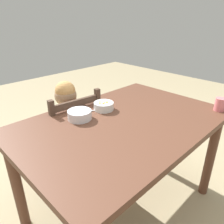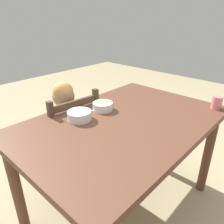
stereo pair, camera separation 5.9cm
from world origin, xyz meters
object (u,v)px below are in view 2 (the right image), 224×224
Objects in this scene: child_figure at (68,121)px; bowl_of_carrots at (103,106)px; bowl_of_peas at (79,115)px; dining_chair at (69,141)px; drinking_cup at (217,103)px; dining_table at (123,134)px; spoon at (91,111)px.

child_figure reaches higher than bowl_of_carrots.
bowl_of_peas reaches higher than bowl_of_carrots.
dining_chair is 1.19m from drinking_cup.
dining_table is 0.32m from bowl_of_peas.
bowl_of_peas is (-0.19, 0.21, 0.14)m from dining_table.
bowl_of_peas is 0.98m from drinking_cup.
child_figure reaches higher than spoon.
bowl_of_peas is at bearing 179.97° from bowl_of_carrots.
dining_table is 1.46× the size of child_figure.
bowl_of_peas is at bearing 143.30° from drinking_cup.
drinking_cup is at bearing -52.27° from dining_chair.
spoon is (-0.08, 0.04, -0.03)m from bowl_of_carrots.
child_figure is 10.13× the size of drinking_cup.
dining_table is at bearing -95.55° from bowl_of_carrots.
spoon is at bearing 152.48° from bowl_of_carrots.
dining_chair is 6.19× the size of bowl_of_carrots.
child_figure is 0.36m from bowl_of_carrots.
spoon is at bearing 102.27° from dining_table.
dining_chair is at bearing 71.16° from bowl_of_peas.
drinking_cup is at bearing -36.70° from bowl_of_peas.
drinking_cup is (0.60, -0.38, 0.15)m from dining_table.
dining_chair is 0.49m from bowl_of_peas.
dining_chair is 0.19m from child_figure.
bowl_of_peas is 1.15× the size of spoon.
drinking_cup is (0.79, -0.59, 0.01)m from bowl_of_peas.
dining_table is 1.56× the size of dining_chair.
dining_chair is 0.43m from spoon.
child_figure is 1.13m from drinking_cup.
spoon is at bearing -82.91° from child_figure.
drinking_cup is (0.58, -0.59, 0.02)m from bowl_of_carrots.
dining_table is at bearing -77.73° from spoon.
bowl_of_carrots reaches higher than dining_table.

